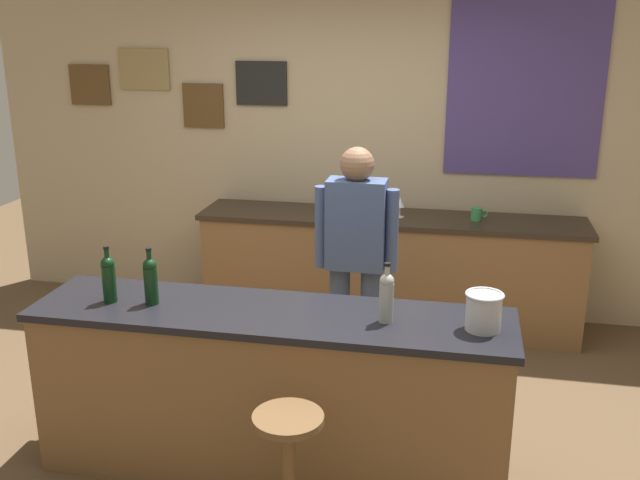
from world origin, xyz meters
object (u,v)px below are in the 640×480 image
at_px(wine_bottle_b, 151,279).
at_px(wine_glass_d, 400,203).
at_px(ice_bucket, 484,310).
at_px(wine_glass_a, 320,201).
at_px(coffee_mug, 477,214).
at_px(bartender, 356,256).
at_px(wine_glass_b, 331,202).
at_px(bar_stool, 289,459).
at_px(wine_glass_c, 389,199).
at_px(wine_bottle_a, 109,277).
at_px(wine_bottle_c, 386,296).

relative_size(wine_bottle_b, wine_glass_d, 1.97).
distance_m(ice_bucket, wine_glass_a, 2.33).
bearing_deg(coffee_mug, bartender, -123.28).
xyz_separation_m(bartender, wine_glass_b, (-0.35, 1.05, 0.07)).
bearing_deg(bar_stool, wine_glass_c, 86.98).
xyz_separation_m(wine_bottle_a, wine_bottle_c, (1.45, 0.02, 0.00)).
distance_m(bartender, wine_bottle_c, 1.00).
bearing_deg(ice_bucket, bar_stool, -145.95).
bearing_deg(ice_bucket, wine_bottle_a, -179.35).
bearing_deg(ice_bucket, wine_bottle_c, 179.70).
relative_size(wine_glass_a, coffee_mug, 1.24).
height_order(bartender, bar_stool, bartender).
height_order(wine_glass_b, coffee_mug, wine_glass_b).
height_order(ice_bucket, wine_glass_b, ice_bucket).
distance_m(wine_bottle_a, wine_glass_c, 2.51).
distance_m(wine_glass_c, wine_glass_d, 0.14).
relative_size(wine_bottle_b, wine_bottle_c, 1.00).
distance_m(wine_bottle_c, ice_bucket, 0.47).
bearing_deg(bar_stool, wine_bottle_b, 147.41).
distance_m(wine_bottle_b, wine_glass_b, 2.08).
bearing_deg(wine_bottle_c, wine_glass_b, 108.06).
relative_size(wine_bottle_c, ice_bucket, 1.63).
xyz_separation_m(wine_bottle_b, wine_glass_d, (1.10, 2.06, -0.05)).
relative_size(bar_stool, ice_bucket, 3.62).
bearing_deg(wine_glass_a, ice_bucket, -58.89).
distance_m(bar_stool, wine_glass_b, 2.63).
bearing_deg(wine_glass_d, wine_bottle_b, -118.20).
distance_m(bar_stool, wine_bottle_b, 1.19).
height_order(bartender, coffee_mug, bartender).
distance_m(wine_bottle_a, ice_bucket, 1.92).
distance_m(bar_stool, wine_glass_d, 2.68).
bearing_deg(wine_bottle_b, wine_glass_b, 73.84).
height_order(wine_bottle_c, wine_glass_c, wine_bottle_c).
bearing_deg(wine_bottle_c, coffee_mug, 77.78).
bearing_deg(bartender, wine_glass_d, 81.28).
distance_m(ice_bucket, wine_glass_b, 2.28).
distance_m(wine_bottle_c, wine_glass_c, 2.17).
height_order(bar_stool, coffee_mug, coffee_mug).
distance_m(wine_glass_d, coffee_mug, 0.58).
height_order(bartender, wine_bottle_a, bartender).
distance_m(wine_glass_b, coffee_mug, 1.10).
distance_m(wine_bottle_a, wine_bottle_c, 1.46).
relative_size(ice_bucket, wine_glass_c, 1.21).
bearing_deg(bartender, wine_glass_c, 86.37).
height_order(bartender, wine_glass_b, bartender).
height_order(wine_bottle_b, wine_glass_a, wine_bottle_b).
height_order(wine_bottle_a, ice_bucket, wine_bottle_a).
xyz_separation_m(wine_bottle_c, coffee_mug, (0.45, 2.08, -0.11)).
xyz_separation_m(bar_stool, wine_bottle_b, (-0.87, 0.55, 0.60)).
bearing_deg(wine_bottle_c, bartender, 107.35).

